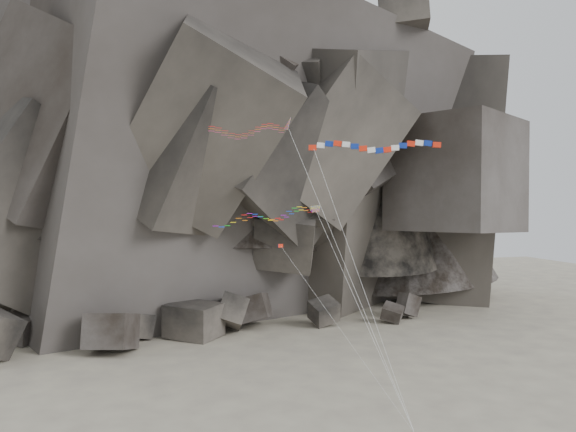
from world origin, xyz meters
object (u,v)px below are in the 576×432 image
object	(u,v)px
delta_kite	(246,130)
banner_kite	(374,147)
parafoil_kite	(263,217)
pennant_kite	(301,275)

from	to	relation	value
delta_kite	banner_kite	xyz separation A→B (m)	(13.10, -2.16, -1.54)
parafoil_kite	pennant_kite	xyz separation A→B (m)	(4.38, 0.39, -6.39)
delta_kite	pennant_kite	world-z (taller)	delta_kite
banner_kite	delta_kite	bearing A→B (deg)	-167.99
banner_kite	parafoil_kite	xyz separation A→B (m)	(-10.96, 3.76, -7.21)
pennant_kite	parafoil_kite	bearing A→B (deg)	167.14
delta_kite	banner_kite	size ratio (longest dim) A/B	1.09
parafoil_kite	pennant_kite	world-z (taller)	parafoil_kite
banner_kite	parafoil_kite	size ratio (longest dim) A/B	1.34
delta_kite	pennant_kite	xyz separation A→B (m)	(6.52, 1.99, -15.14)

